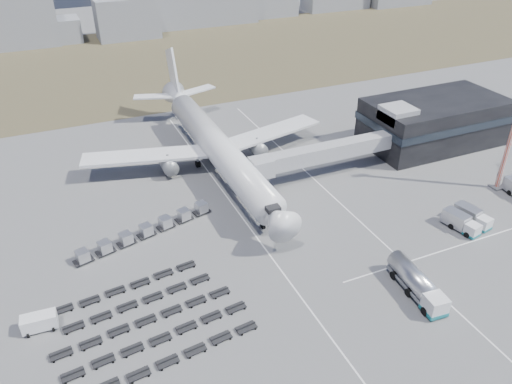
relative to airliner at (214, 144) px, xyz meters
name	(u,v)px	position (x,y,z in m)	size (l,w,h in m)	color
ground	(287,259)	(0.00, -32.38, -5.29)	(420.00, 420.00, 0.00)	#565659
grass_strip	(135,63)	(0.00, 77.62, -5.29)	(420.00, 90.00, 0.01)	#46412A
lane_markings	(332,233)	(9.77, -29.38, -5.29)	(47.12, 110.00, 0.01)	silver
terminal	(434,121)	(47.77, -8.41, -0.04)	(30.40, 16.40, 11.00)	black
jet_bridge	(314,155)	(15.90, -11.95, -0.24)	(30.30, 3.80, 7.05)	#939399
airliner	(214,144)	(0.00, 0.00, 0.00)	(51.59, 64.53, 17.62)	silver
skyline	(144,8)	(13.51, 118.55, 3.36)	(302.68, 26.17, 22.07)	gray
fuel_tanker	(417,283)	(13.07, -46.31, -3.50)	(3.73, 11.30, 3.59)	silver
pushback_tug	(287,222)	(4.00, -24.38, -4.57)	(3.16, 1.78, 1.44)	silver
utility_van	(39,323)	(-35.47, -32.27, -4.13)	(4.36, 1.97, 2.32)	silver
catering_truck	(217,147)	(2.40, 5.88, -3.85)	(3.87, 6.57, 2.83)	silver
service_trucks_near	(467,219)	(31.43, -36.64, -3.89)	(6.53, 7.36, 2.59)	silver
uld_row	(146,230)	(-18.31, -17.78, -4.16)	(23.96, 8.04, 1.89)	black
baggage_dollies	(147,322)	(-22.77, -36.86, -4.97)	(26.01, 18.98, 0.65)	black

